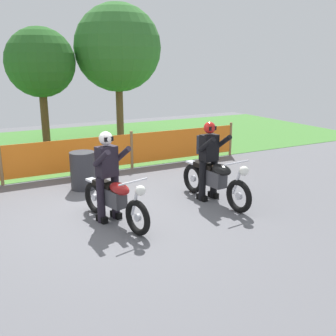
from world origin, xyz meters
The scene contains 10 objects.
ground centered at (0.00, 0.00, -0.01)m, with size 24.00×24.00×0.02m, color #5B5B60.
grass_verge centered at (0.00, 6.92, 0.01)m, with size 24.00×7.80×0.01m, color #427A33.
barrier_fence centered at (0.00, 3.02, 0.54)m, with size 10.25×0.08×1.05m.
tree_leftmost centered at (0.29, 7.89, 2.86)m, with size 2.45×2.45×4.10m.
tree_near_left centered at (3.15, 7.70, 3.39)m, with size 3.28×3.28×5.05m.
motorcycle_lead centered at (-0.08, -0.43, 0.46)m, with size 0.74×1.98×0.95m.
motorcycle_trailing centered at (2.19, -0.34, 0.49)m, with size 0.63×2.13×1.01m.
rider_lead centered at (-0.13, -0.25, 0.92)m, with size 0.64×0.65×1.69m.
rider_trailing centered at (2.16, -0.11, 0.95)m, with size 0.59×0.71×1.69m.
oil_drum centered at (-0.03, 1.85, 0.44)m, with size 0.58×0.58×0.88m, color #2D2D33.
Camera 1 is at (-2.32, -6.79, 2.88)m, focal length 41.50 mm.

